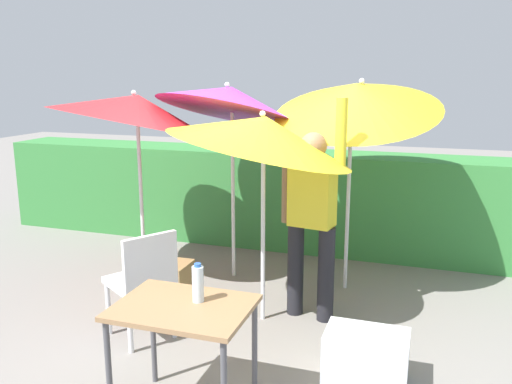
{
  "coord_description": "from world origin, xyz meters",
  "views": [
    {
      "loc": [
        1.35,
        -3.78,
        2.06
      ],
      "look_at": [
        0.0,
        0.3,
        1.1
      ],
      "focal_mm": 37.24,
      "sensor_mm": 36.0,
      "label": 1
    }
  ],
  "objects": [
    {
      "name": "ground_plane",
      "position": [
        0.0,
        0.0,
        0.0
      ],
      "size": [
        24.0,
        24.0,
        0.0
      ],
      "primitive_type": "plane",
      "color": "gray"
    },
    {
      "name": "hedge_row",
      "position": [
        0.0,
        2.3,
        0.58
      ],
      "size": [
        8.0,
        0.7,
        1.15
      ],
      "primitive_type": "cube",
      "color": "#38843D",
      "rests_on": "ground_plane"
    },
    {
      "name": "umbrella_rainbow",
      "position": [
        0.07,
        0.27,
        1.59
      ],
      "size": [
        1.57,
        1.54,
        1.94
      ],
      "color": "silver",
      "rests_on": "ground_plane"
    },
    {
      "name": "umbrella_orange",
      "position": [
        -0.54,
        1.12,
        1.81
      ],
      "size": [
        1.48,
        1.44,
        2.2
      ],
      "color": "silver",
      "rests_on": "ground_plane"
    },
    {
      "name": "umbrella_yellow",
      "position": [
        -1.39,
        0.78,
        1.72
      ],
      "size": [
        1.71,
        1.66,
        2.13
      ],
      "color": "silver",
      "rests_on": "ground_plane"
    },
    {
      "name": "umbrella_navy",
      "position": [
        0.68,
        1.14,
        1.84
      ],
      "size": [
        1.55,
        1.54,
        2.23
      ],
      "color": "silver",
      "rests_on": "ground_plane"
    },
    {
      "name": "person_vendor",
      "position": [
        0.45,
        0.42,
        0.93
      ],
      "size": [
        0.56,
        0.28,
        1.88
      ],
      "color": "black",
      "rests_on": "ground_plane"
    },
    {
      "name": "chair_plastic",
      "position": [
        -0.69,
        -0.38,
        0.51
      ],
      "size": [
        0.61,
        0.61,
        0.89
      ],
      "color": "silver",
      "rests_on": "ground_plane"
    },
    {
      "name": "cooler_box",
      "position": [
        1.03,
        -0.45,
        0.18
      ],
      "size": [
        0.55,
        0.35,
        0.37
      ],
      "primitive_type": "cube",
      "color": "silver",
      "rests_on": "ground_plane"
    },
    {
      "name": "crate_cardboard",
      "position": [
        -0.91,
        0.35,
        0.18
      ],
      "size": [
        0.47,
        0.33,
        0.36
      ],
      "primitive_type": "cube",
      "color": "#9E7A4C",
      "rests_on": "ground_plane"
    },
    {
      "name": "folding_table",
      "position": [
        0.02,
        -1.15,
        0.64
      ],
      "size": [
        0.8,
        0.6,
        0.72
      ],
      "color": "#4C4C51",
      "rests_on": "ground_plane"
    },
    {
      "name": "bottle_water",
      "position": [
        0.09,
        -1.07,
        0.84
      ],
      "size": [
        0.07,
        0.07,
        0.24
      ],
      "color": "silver",
      "rests_on": "folding_table"
    }
  ]
}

